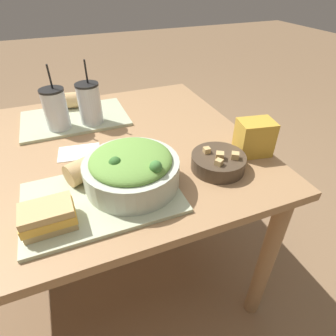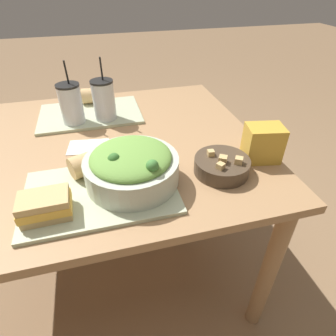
# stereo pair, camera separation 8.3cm
# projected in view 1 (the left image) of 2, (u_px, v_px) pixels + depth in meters

# --- Properties ---
(ground_plane) EXTENTS (12.00, 12.00, 0.00)m
(ground_plane) POSITION_uv_depth(u_px,v_px,m) (111.00, 267.00, 1.44)
(ground_plane) COLOR #846647
(dining_table) EXTENTS (1.21, 1.00, 0.71)m
(dining_table) POSITION_uv_depth(u_px,v_px,m) (91.00, 170.00, 1.07)
(dining_table) COLOR #A37A51
(dining_table) RESTS_ON ground_plane
(tray_near) EXTENTS (0.43, 0.29, 0.01)m
(tray_near) POSITION_uv_depth(u_px,v_px,m) (103.00, 197.00, 0.80)
(tray_near) COLOR #B2BC99
(tray_near) RESTS_ON dining_table
(tray_far) EXTENTS (0.43, 0.29, 0.01)m
(tray_far) POSITION_uv_depth(u_px,v_px,m) (75.00, 118.00, 1.21)
(tray_far) COLOR #B2BC99
(tray_far) RESTS_ON dining_table
(salad_bowl) EXTENTS (0.28, 0.28, 0.12)m
(salad_bowl) POSITION_uv_depth(u_px,v_px,m) (132.00, 168.00, 0.81)
(salad_bowl) COLOR beige
(salad_bowl) RESTS_ON tray_near
(soup_bowl) EXTENTS (0.18, 0.18, 0.07)m
(soup_bowl) POSITION_uv_depth(u_px,v_px,m) (218.00, 161.00, 0.91)
(soup_bowl) COLOR #473828
(soup_bowl) RESTS_ON dining_table
(sandwich_near) EXTENTS (0.13, 0.09, 0.06)m
(sandwich_near) POSITION_uv_depth(u_px,v_px,m) (48.00, 217.00, 0.69)
(sandwich_near) COLOR tan
(sandwich_near) RESTS_ON tray_near
(baguette_near) EXTENTS (0.16, 0.12, 0.07)m
(baguette_near) POSITION_uv_depth(u_px,v_px,m) (90.00, 166.00, 0.85)
(baguette_near) COLOR tan
(baguette_near) RESTS_ON tray_near
(baguette_far) EXTENTS (0.11, 0.08, 0.07)m
(baguette_far) POSITION_uv_depth(u_px,v_px,m) (76.00, 100.00, 1.27)
(baguette_far) COLOR tan
(baguette_far) RESTS_ON tray_far
(drink_cup_dark) EXTENTS (0.09, 0.09, 0.25)m
(drink_cup_dark) POSITION_uv_depth(u_px,v_px,m) (56.00, 110.00, 1.08)
(drink_cup_dark) COLOR silver
(drink_cup_dark) RESTS_ON tray_far
(drink_cup_red) EXTENTS (0.09, 0.09, 0.25)m
(drink_cup_red) POSITION_uv_depth(u_px,v_px,m) (90.00, 105.00, 1.12)
(drink_cup_red) COLOR silver
(drink_cup_red) RESTS_ON tray_far
(chip_bag) EXTENTS (0.13, 0.11, 0.12)m
(chip_bag) POSITION_uv_depth(u_px,v_px,m) (254.00, 138.00, 0.96)
(chip_bag) COLOR gold
(chip_bag) RESTS_ON dining_table
(napkin_folded) EXTENTS (0.16, 0.12, 0.00)m
(napkin_folded) POSITION_uv_depth(u_px,v_px,m) (79.00, 152.00, 1.00)
(napkin_folded) COLOR white
(napkin_folded) RESTS_ON dining_table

